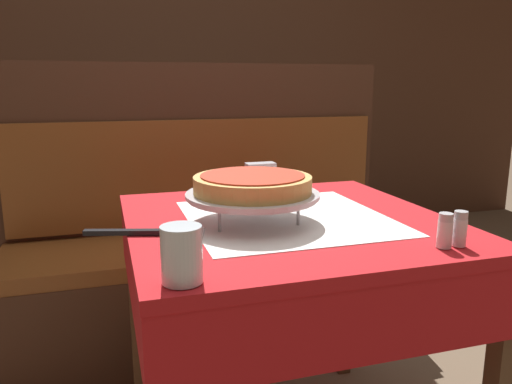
{
  "coord_description": "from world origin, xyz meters",
  "views": [
    {
      "loc": [
        -0.47,
        -1.22,
        1.12
      ],
      "look_at": [
        -0.1,
        -0.05,
        0.85
      ],
      "focal_mm": 35.0,
      "sensor_mm": 36.0,
      "label": 1
    }
  ],
  "objects_px": {
    "dining_table_front": "(287,258)",
    "condiment_caddy": "(182,139)",
    "deep_dish_pizza": "(253,184)",
    "booth_bench": "(210,263)",
    "pizza_server": "(149,233)",
    "pepper_shaker": "(460,229)",
    "salt_shaker": "(445,231)",
    "water_glass_near": "(182,254)",
    "dining_table_rear": "(187,161)",
    "napkin_holder": "(260,176)",
    "pizza_pan_stand": "(253,196)"
  },
  "relations": [
    {
      "from": "water_glass_near",
      "to": "salt_shaker",
      "type": "distance_m",
      "value": 0.58
    },
    {
      "from": "deep_dish_pizza",
      "to": "condiment_caddy",
      "type": "relative_size",
      "value": 2.05
    },
    {
      "from": "booth_bench",
      "to": "pizza_pan_stand",
      "type": "bearing_deg",
      "value": -93.69
    },
    {
      "from": "dining_table_front",
      "to": "condiment_caddy",
      "type": "bearing_deg",
      "value": 90.74
    },
    {
      "from": "water_glass_near",
      "to": "dining_table_rear",
      "type": "bearing_deg",
      "value": 80.47
    },
    {
      "from": "deep_dish_pizza",
      "to": "condiment_caddy",
      "type": "xyz_separation_m",
      "value": [
        0.08,
        1.71,
        -0.07
      ]
    },
    {
      "from": "deep_dish_pizza",
      "to": "condiment_caddy",
      "type": "distance_m",
      "value": 1.71
    },
    {
      "from": "booth_bench",
      "to": "deep_dish_pizza",
      "type": "bearing_deg",
      "value": -93.69
    },
    {
      "from": "deep_dish_pizza",
      "to": "pizza_server",
      "type": "relative_size",
      "value": 1.05
    },
    {
      "from": "dining_table_rear",
      "to": "pepper_shaker",
      "type": "xyz_separation_m",
      "value": [
        0.26,
        -2.11,
        0.15
      ]
    },
    {
      "from": "pizza_server",
      "to": "pizza_pan_stand",
      "type": "bearing_deg",
      "value": 6.45
    },
    {
      "from": "deep_dish_pizza",
      "to": "salt_shaker",
      "type": "distance_m",
      "value": 0.48
    },
    {
      "from": "dining_table_rear",
      "to": "salt_shaker",
      "type": "xyz_separation_m",
      "value": [
        0.23,
        -2.11,
        0.14
      ]
    },
    {
      "from": "water_glass_near",
      "to": "pepper_shaker",
      "type": "distance_m",
      "value": 0.62
    },
    {
      "from": "dining_table_front",
      "to": "condiment_caddy",
      "type": "relative_size",
      "value": 5.69
    },
    {
      "from": "booth_bench",
      "to": "dining_table_rear",
      "type": "bearing_deg",
      "value": 86.02
    },
    {
      "from": "napkin_holder",
      "to": "water_glass_near",
      "type": "bearing_deg",
      "value": -117.39
    },
    {
      "from": "deep_dish_pizza",
      "to": "pepper_shaker",
      "type": "bearing_deg",
      "value": -39.8
    },
    {
      "from": "dining_table_rear",
      "to": "water_glass_near",
      "type": "bearing_deg",
      "value": -99.53
    },
    {
      "from": "deep_dish_pizza",
      "to": "pepper_shaker",
      "type": "height_order",
      "value": "deep_dish_pizza"
    },
    {
      "from": "pizza_pan_stand",
      "to": "condiment_caddy",
      "type": "xyz_separation_m",
      "value": [
        0.08,
        1.71,
        -0.03
      ]
    },
    {
      "from": "dining_table_front",
      "to": "napkin_holder",
      "type": "xyz_separation_m",
      "value": [
        0.04,
        0.38,
        0.16
      ]
    },
    {
      "from": "deep_dish_pizza",
      "to": "salt_shaker",
      "type": "bearing_deg",
      "value": -42.86
    },
    {
      "from": "booth_bench",
      "to": "salt_shaker",
      "type": "relative_size",
      "value": 22.02
    },
    {
      "from": "salt_shaker",
      "to": "condiment_caddy",
      "type": "relative_size",
      "value": 0.52
    },
    {
      "from": "water_glass_near",
      "to": "condiment_caddy",
      "type": "height_order",
      "value": "condiment_caddy"
    },
    {
      "from": "dining_table_rear",
      "to": "pepper_shaker",
      "type": "bearing_deg",
      "value": -82.84
    },
    {
      "from": "dining_table_front",
      "to": "deep_dish_pizza",
      "type": "xyz_separation_m",
      "value": [
        -0.1,
        -0.02,
        0.22
      ]
    },
    {
      "from": "deep_dish_pizza",
      "to": "salt_shaker",
      "type": "xyz_separation_m",
      "value": [
        0.35,
        -0.32,
        -0.06
      ]
    },
    {
      "from": "pizza_pan_stand",
      "to": "salt_shaker",
      "type": "distance_m",
      "value": 0.47
    },
    {
      "from": "dining_table_front",
      "to": "water_glass_near",
      "type": "xyz_separation_m",
      "value": [
        -0.34,
        -0.36,
        0.17
      ]
    },
    {
      "from": "salt_shaker",
      "to": "pepper_shaker",
      "type": "height_order",
      "value": "pepper_shaker"
    },
    {
      "from": "deep_dish_pizza",
      "to": "pizza_pan_stand",
      "type": "bearing_deg",
      "value": -165.96
    },
    {
      "from": "salt_shaker",
      "to": "napkin_holder",
      "type": "xyz_separation_m",
      "value": [
        -0.2,
        0.72,
        0.01
      ]
    },
    {
      "from": "water_glass_near",
      "to": "condiment_caddy",
      "type": "distance_m",
      "value": 2.08
    },
    {
      "from": "pizza_server",
      "to": "water_glass_near",
      "type": "relative_size",
      "value": 2.75
    },
    {
      "from": "booth_bench",
      "to": "deep_dish_pizza",
      "type": "xyz_separation_m",
      "value": [
        -0.05,
        -0.85,
        0.52
      ]
    },
    {
      "from": "dining_table_front",
      "to": "pizza_server",
      "type": "bearing_deg",
      "value": -172.48
    },
    {
      "from": "booth_bench",
      "to": "pizza_server",
      "type": "relative_size",
      "value": 5.91
    },
    {
      "from": "deep_dish_pizza",
      "to": "pepper_shaker",
      "type": "distance_m",
      "value": 0.51
    },
    {
      "from": "pepper_shaker",
      "to": "pizza_server",
      "type": "bearing_deg",
      "value": 156.11
    },
    {
      "from": "pizza_server",
      "to": "napkin_holder",
      "type": "bearing_deg",
      "value": 45.73
    },
    {
      "from": "booth_bench",
      "to": "pizza_server",
      "type": "height_order",
      "value": "booth_bench"
    },
    {
      "from": "booth_bench",
      "to": "deep_dish_pizza",
      "type": "height_order",
      "value": "booth_bench"
    },
    {
      "from": "dining_table_front",
      "to": "booth_bench",
      "type": "distance_m",
      "value": 0.88
    },
    {
      "from": "dining_table_rear",
      "to": "pizza_pan_stand",
      "type": "relative_size",
      "value": 2.39
    },
    {
      "from": "deep_dish_pizza",
      "to": "pizza_server",
      "type": "bearing_deg",
      "value": -173.55
    },
    {
      "from": "dining_table_rear",
      "to": "pepper_shaker",
      "type": "distance_m",
      "value": 2.13
    },
    {
      "from": "salt_shaker",
      "to": "condiment_caddy",
      "type": "xyz_separation_m",
      "value": [
        -0.26,
        2.03,
        -0.0
      ]
    },
    {
      "from": "pizza_server",
      "to": "salt_shaker",
      "type": "relative_size",
      "value": 3.73
    }
  ]
}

